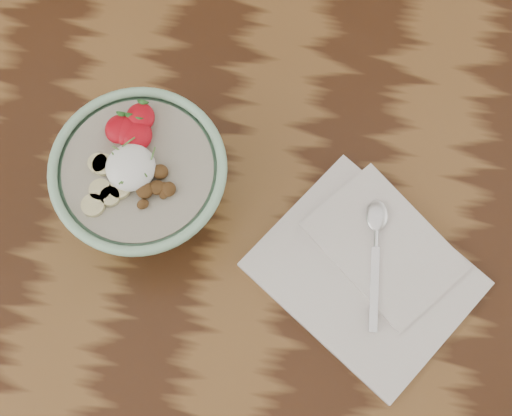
# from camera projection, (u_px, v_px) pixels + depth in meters

# --- Properties ---
(table) EXTENTS (1.60, 0.90, 0.75)m
(table) POSITION_uv_depth(u_px,v_px,m) (182.00, 228.00, 0.98)
(table) COLOR #361C0D
(table) RESTS_ON ground
(breakfast_bowl) EXTENTS (0.20, 0.20, 0.13)m
(breakfast_bowl) POSITION_uv_depth(u_px,v_px,m) (143.00, 181.00, 0.83)
(breakfast_bowl) COLOR #93C6A0
(breakfast_bowl) RESTS_ON table
(napkin) EXTENTS (0.31, 0.30, 0.01)m
(napkin) POSITION_uv_depth(u_px,v_px,m) (369.00, 268.00, 0.86)
(napkin) COLOR silver
(napkin) RESTS_ON table
(spoon) EXTENTS (0.03, 0.16, 0.01)m
(spoon) POSITION_uv_depth(u_px,v_px,m) (376.00, 234.00, 0.86)
(spoon) COLOR silver
(spoon) RESTS_ON napkin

